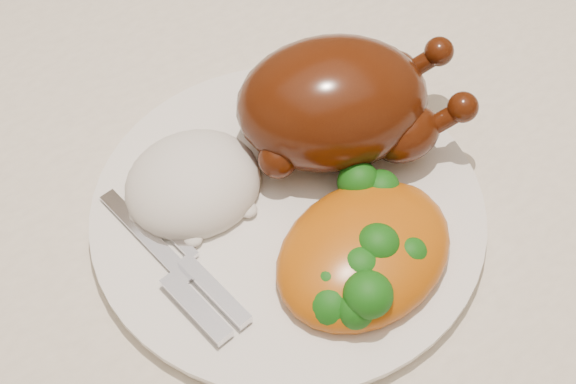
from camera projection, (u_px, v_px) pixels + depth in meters
dining_table at (209, 200)px, 0.78m from camera, size 1.60×0.90×0.76m
tablecloth at (203, 152)px, 0.72m from camera, size 1.73×1.03×0.18m
dinner_plate at (288, 212)px, 0.64m from camera, size 0.34×0.34×0.01m
roast_chicken at (338, 103)px, 0.63m from camera, size 0.21×0.17×0.10m
rice_mound at (193, 184)px, 0.63m from camera, size 0.11×0.10×0.06m
mac_and_cheese at (367, 250)px, 0.59m from camera, size 0.17×0.14×0.06m
cutlery at (188, 277)px, 0.59m from camera, size 0.04×0.16×0.01m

